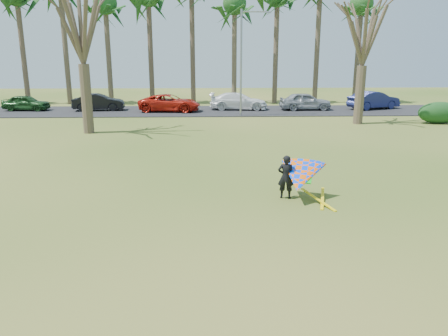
{
  "coord_description": "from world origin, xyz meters",
  "views": [
    {
      "loc": [
        -0.5,
        -12.23,
        4.89
      ],
      "look_at": [
        0.0,
        2.0,
        1.1
      ],
      "focal_mm": 35.0,
      "sensor_mm": 36.0,
      "label": 1
    }
  ],
  "objects_px": {
    "car_2": "(170,103)",
    "car_5": "(374,100)",
    "streetlight": "(243,58)",
    "car_1": "(99,102)",
    "bare_tree_right": "(365,26)",
    "car_0": "(26,103)",
    "car_4": "(305,101)",
    "bare_tree_left": "(80,16)",
    "car_3": "(239,101)",
    "kite_flyer": "(299,176)"
  },
  "relations": [
    {
      "from": "streetlight",
      "to": "car_2",
      "type": "distance_m",
      "value": 7.47
    },
    {
      "from": "car_4",
      "to": "car_5",
      "type": "bearing_deg",
      "value": -87.79
    },
    {
      "from": "car_0",
      "to": "car_1",
      "type": "xyz_separation_m",
      "value": [
        6.18,
        -0.21,
        0.05
      ]
    },
    {
      "from": "car_0",
      "to": "car_2",
      "type": "bearing_deg",
      "value": -91.01
    },
    {
      "from": "streetlight",
      "to": "car_1",
      "type": "bearing_deg",
      "value": 164.05
    },
    {
      "from": "bare_tree_right",
      "to": "streetlight",
      "type": "relative_size",
      "value": 1.15
    },
    {
      "from": "car_0",
      "to": "kite_flyer",
      "type": "xyz_separation_m",
      "value": [
        18.58,
        -23.85,
        0.12
      ]
    },
    {
      "from": "bare_tree_left",
      "to": "bare_tree_right",
      "type": "relative_size",
      "value": 1.05
    },
    {
      "from": "car_4",
      "to": "car_5",
      "type": "xyz_separation_m",
      "value": [
        6.14,
        0.45,
        0.02
      ]
    },
    {
      "from": "bare_tree_left",
      "to": "car_4",
      "type": "height_order",
      "value": "bare_tree_left"
    },
    {
      "from": "car_4",
      "to": "bare_tree_right",
      "type": "bearing_deg",
      "value": -165.16
    },
    {
      "from": "car_2",
      "to": "car_5",
      "type": "height_order",
      "value": "car_5"
    },
    {
      "from": "bare_tree_right",
      "to": "car_4",
      "type": "distance_m",
      "value": 9.5
    },
    {
      "from": "streetlight",
      "to": "car_1",
      "type": "relative_size",
      "value": 1.87
    },
    {
      "from": "bare_tree_left",
      "to": "streetlight",
      "type": "height_order",
      "value": "bare_tree_left"
    },
    {
      "from": "bare_tree_left",
      "to": "car_2",
      "type": "bearing_deg",
      "value": 66.3
    },
    {
      "from": "car_1",
      "to": "car_2",
      "type": "relative_size",
      "value": 0.84
    },
    {
      "from": "bare_tree_left",
      "to": "car_3",
      "type": "height_order",
      "value": "bare_tree_left"
    },
    {
      "from": "car_0",
      "to": "kite_flyer",
      "type": "relative_size",
      "value": 1.61
    },
    {
      "from": "car_1",
      "to": "car_2",
      "type": "bearing_deg",
      "value": -102.61
    },
    {
      "from": "car_3",
      "to": "car_5",
      "type": "xyz_separation_m",
      "value": [
        11.86,
        0.04,
        0.05
      ]
    },
    {
      "from": "car_1",
      "to": "car_4",
      "type": "height_order",
      "value": "car_4"
    },
    {
      "from": "streetlight",
      "to": "kite_flyer",
      "type": "xyz_separation_m",
      "value": [
        0.37,
        -20.2,
        -3.62
      ]
    },
    {
      "from": "car_4",
      "to": "kite_flyer",
      "type": "height_order",
      "value": "kite_flyer"
    },
    {
      "from": "car_1",
      "to": "car_3",
      "type": "bearing_deg",
      "value": -93.96
    },
    {
      "from": "car_3",
      "to": "car_4",
      "type": "bearing_deg",
      "value": -89.16
    },
    {
      "from": "car_4",
      "to": "kite_flyer",
      "type": "bearing_deg",
      "value": 165.29
    },
    {
      "from": "bare_tree_left",
      "to": "streetlight",
      "type": "distance_m",
      "value": 12.58
    },
    {
      "from": "kite_flyer",
      "to": "streetlight",
      "type": "bearing_deg",
      "value": 91.06
    },
    {
      "from": "streetlight",
      "to": "kite_flyer",
      "type": "bearing_deg",
      "value": -88.94
    },
    {
      "from": "bare_tree_left",
      "to": "bare_tree_right",
      "type": "bearing_deg",
      "value": 9.46
    },
    {
      "from": "bare_tree_left",
      "to": "car_3",
      "type": "relative_size",
      "value": 1.96
    },
    {
      "from": "bare_tree_left",
      "to": "bare_tree_right",
      "type": "xyz_separation_m",
      "value": [
        18.0,
        3.0,
        -0.35
      ]
    },
    {
      "from": "bare_tree_right",
      "to": "car_1",
      "type": "xyz_separation_m",
      "value": [
        -19.87,
        7.44,
        -5.8
      ]
    },
    {
      "from": "car_0",
      "to": "kite_flyer",
      "type": "bearing_deg",
      "value": -138.32
    },
    {
      "from": "bare_tree_left",
      "to": "car_2",
      "type": "relative_size",
      "value": 1.9
    },
    {
      "from": "car_5",
      "to": "car_1",
      "type": "bearing_deg",
      "value": 68.92
    },
    {
      "from": "car_1",
      "to": "car_5",
      "type": "relative_size",
      "value": 0.92
    },
    {
      "from": "streetlight",
      "to": "car_4",
      "type": "xyz_separation_m",
      "value": [
        5.65,
        3.23,
        -3.66
      ]
    },
    {
      "from": "bare_tree_right",
      "to": "car_2",
      "type": "height_order",
      "value": "bare_tree_right"
    },
    {
      "from": "car_4",
      "to": "kite_flyer",
      "type": "relative_size",
      "value": 1.83
    },
    {
      "from": "streetlight",
      "to": "car_3",
      "type": "distance_m",
      "value": 5.19
    },
    {
      "from": "car_0",
      "to": "car_5",
      "type": "relative_size",
      "value": 0.83
    },
    {
      "from": "car_3",
      "to": "car_5",
      "type": "distance_m",
      "value": 11.86
    },
    {
      "from": "streetlight",
      "to": "kite_flyer",
      "type": "height_order",
      "value": "streetlight"
    },
    {
      "from": "car_3",
      "to": "car_0",
      "type": "bearing_deg",
      "value": 95.03
    },
    {
      "from": "car_5",
      "to": "car_3",
      "type": "bearing_deg",
      "value": 68.5
    },
    {
      "from": "bare_tree_right",
      "to": "car_0",
      "type": "height_order",
      "value": "bare_tree_right"
    },
    {
      "from": "streetlight",
      "to": "car_4",
      "type": "relative_size",
      "value": 1.83
    },
    {
      "from": "car_4",
      "to": "car_5",
      "type": "relative_size",
      "value": 0.94
    }
  ]
}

